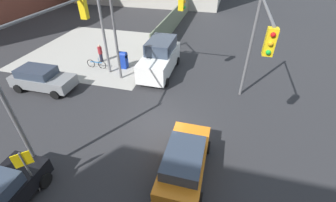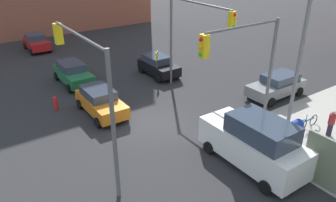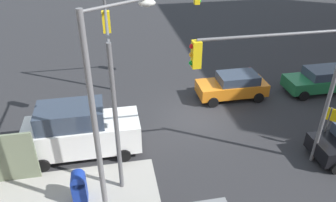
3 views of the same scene
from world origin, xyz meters
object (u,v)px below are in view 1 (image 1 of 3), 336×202
pedestrian_crossing (100,53)px  hatchback_orange (184,161)px  coupe_gray (42,79)px  bicycle_leaning_on_fence (97,64)px  traffic_signal_se_corner (257,42)px  van_white_delivery (160,58)px  street_lamp_corner (100,14)px  traffic_signal_nw_corner (45,57)px  mailbox_blue (123,59)px  traffic_signal_ne_corner (139,20)px

pedestrian_crossing → hatchback_orange: bearing=-47.4°
coupe_gray → bicycle_leaning_on_fence: bearing=-26.9°
traffic_signal_se_corner → pedestrian_crossing: 13.32m
hatchback_orange → van_white_delivery: (9.12, 3.79, 0.44)m
traffic_signal_se_corner → street_lamp_corner: size_ratio=0.81×
coupe_gray → pedestrian_crossing: bearing=-19.2°
traffic_signal_se_corner → pedestrian_crossing: size_ratio=4.18×
traffic_signal_nw_corner → bicycle_leaning_on_fence: 9.20m
mailbox_blue → bicycle_leaning_on_fence: mailbox_blue is taller
mailbox_blue → van_white_delivery: bearing=-89.8°
bicycle_leaning_on_fence → van_white_delivery: bearing=-83.6°
traffic_signal_nw_corner → bicycle_leaning_on_fence: bearing=19.4°
traffic_signal_se_corner → traffic_signal_ne_corner: 7.48m
traffic_signal_se_corner → hatchback_orange: bearing=153.9°
traffic_signal_ne_corner → bicycle_leaning_on_fence: size_ratio=3.71×
coupe_gray → van_white_delivery: (4.54, -7.39, 0.44)m
traffic_signal_nw_corner → hatchback_orange: bearing=-97.5°
traffic_signal_se_corner → hatchback_orange: 6.88m
mailbox_blue → hatchback_orange: (-9.11, -6.99, 0.08)m
street_lamp_corner → hatchback_orange: bearing=-135.8°
traffic_signal_se_corner → coupe_gray: 14.22m
traffic_signal_se_corner → van_white_delivery: bearing=57.7°
traffic_signal_ne_corner → van_white_delivery: bearing=-25.8°
traffic_signal_ne_corner → hatchback_orange: 9.50m
hatchback_orange → traffic_signal_nw_corner: bearing=82.5°
traffic_signal_se_corner → street_lamp_corner: street_lamp_corner is taller
street_lamp_corner → coupe_gray: (-3.21, 3.58, -3.86)m
traffic_signal_se_corner → street_lamp_corner: 10.45m
traffic_signal_nw_corner → street_lamp_corner: bearing=9.0°
traffic_signal_se_corner → van_white_delivery: 8.18m
traffic_signal_ne_corner → mailbox_blue: bearing=54.4°
street_lamp_corner → mailbox_blue: 4.19m
mailbox_blue → pedestrian_crossing: (0.60, 2.40, 0.04)m
street_lamp_corner → mailbox_blue: bearing=-24.7°
hatchback_orange → pedestrian_crossing: bearing=44.0°
coupe_gray → hatchback_orange: bearing=-112.3°
street_lamp_corner → van_white_delivery: (1.32, -3.80, -3.42)m
bicycle_leaning_on_fence → mailbox_blue: bearing=-74.7°
traffic_signal_ne_corner → mailbox_blue: (1.70, 2.38, -3.84)m
mailbox_blue → pedestrian_crossing: pedestrian_crossing is taller
pedestrian_crossing → van_white_delivery: bearing=-7.4°
traffic_signal_nw_corner → bicycle_leaning_on_fence: (7.66, 2.70, -4.33)m
mailbox_blue → traffic_signal_se_corner: bearing=-112.7°
traffic_signal_nw_corner → mailbox_blue: 9.15m
traffic_signal_nw_corner → pedestrian_crossing: (8.86, 2.90, -3.88)m
pedestrian_crossing → bicycle_leaning_on_fence: (-1.20, -0.20, -0.45)m
traffic_signal_ne_corner → pedestrian_crossing: bearing=64.3°
van_white_delivery → pedestrian_crossing: 5.65m
traffic_signal_nw_corner → van_white_delivery: 9.34m
street_lamp_corner → mailbox_blue: (1.31, -0.60, -3.94)m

